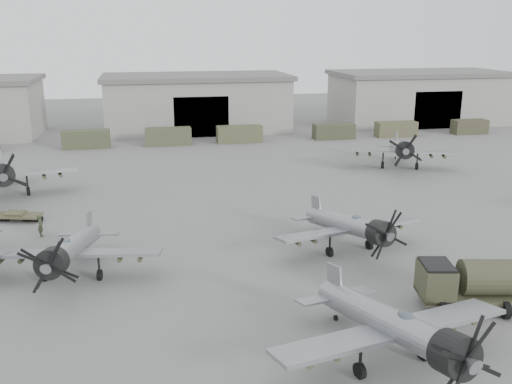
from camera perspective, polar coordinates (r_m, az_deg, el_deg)
ground at (r=33.87m, az=4.74°, el=-11.27°), size 220.00×220.00×0.00m
hangar_center at (r=91.93m, az=-5.95°, el=8.92°), size 29.00×14.80×8.70m
hangar_right at (r=102.70m, az=15.94°, el=9.14°), size 29.00×14.80×8.70m
support_truck_2 at (r=80.53m, az=-16.62°, el=5.09°), size 6.20×2.20×2.45m
support_truck_3 at (r=80.24m, az=-8.78°, el=5.51°), size 6.31×2.20×2.39m
support_truck_4 at (r=81.29m, az=-1.67°, el=5.80°), size 6.38×2.20×2.34m
support_truck_5 at (r=84.75m, az=7.78°, el=6.03°), size 6.03×2.20×2.20m
support_truck_6 at (r=88.39m, az=13.82°, el=6.13°), size 6.12×2.20×2.21m
support_truck_7 at (r=94.15m, az=20.57°, el=6.13°), size 5.32×2.20×2.14m
aircraft_near_1 at (r=27.80m, az=13.91°, el=-12.99°), size 12.30×11.07×4.89m
aircraft_mid_1 at (r=37.88m, az=-18.16°, el=-5.56°), size 11.57×10.41×4.59m
aircraft_mid_2 at (r=41.03m, az=9.55°, el=-3.38°), size 11.28×10.15×4.48m
aircraft_far_0 at (r=58.75m, az=-23.99°, el=1.76°), size 13.60×12.25×5.41m
aircraft_far_1 at (r=67.18m, az=14.28°, el=4.17°), size 12.70×11.45×5.11m
fuel_tanker at (r=35.31m, az=21.94°, el=-8.23°), size 7.98×3.99×2.94m
ground_crew at (r=47.11m, az=-20.74°, el=-3.15°), size 0.45×0.67×1.77m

